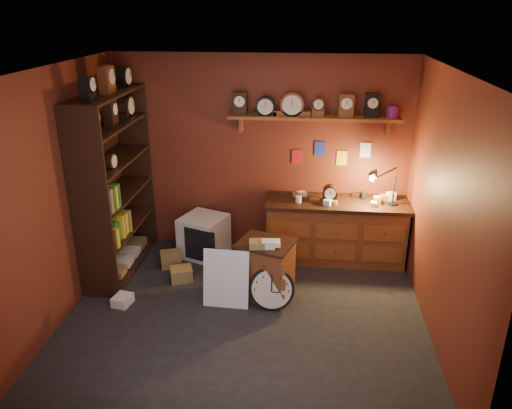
% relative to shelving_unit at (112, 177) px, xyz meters
% --- Properties ---
extents(floor, '(4.00, 4.00, 0.00)m').
position_rel_shelving_unit_xyz_m(floor, '(1.79, -0.98, -1.25)').
color(floor, black).
rests_on(floor, ground).
extents(room_shell, '(4.02, 3.62, 2.71)m').
position_rel_shelving_unit_xyz_m(room_shell, '(1.84, -0.87, 0.47)').
color(room_shell, maroon).
rests_on(room_shell, ground).
extents(shelving_unit, '(0.47, 1.60, 2.58)m').
position_rel_shelving_unit_xyz_m(shelving_unit, '(0.00, 0.00, 0.00)').
color(shelving_unit, black).
rests_on(shelving_unit, ground).
extents(workbench, '(1.88, 0.66, 1.36)m').
position_rel_shelving_unit_xyz_m(workbench, '(2.84, 0.49, -0.78)').
color(workbench, brown).
rests_on(workbench, ground).
extents(low_cabinet, '(0.75, 0.69, 0.79)m').
position_rel_shelving_unit_xyz_m(low_cabinet, '(1.98, -0.53, -0.87)').
color(low_cabinet, brown).
rests_on(low_cabinet, ground).
extents(big_round_clock, '(0.52, 0.17, 0.52)m').
position_rel_shelving_unit_xyz_m(big_round_clock, '(2.08, -0.80, -1.00)').
color(big_round_clock, black).
rests_on(big_round_clock, ground).
extents(white_panel, '(0.53, 0.17, 0.70)m').
position_rel_shelving_unit_xyz_m(white_panel, '(1.55, -0.79, -1.25)').
color(white_panel, silver).
rests_on(white_panel, ground).
extents(mini_fridge, '(0.71, 0.74, 0.57)m').
position_rel_shelving_unit_xyz_m(mini_fridge, '(1.05, 0.41, -0.97)').
color(mini_fridge, silver).
rests_on(mini_fridge, ground).
extents(floor_box_a, '(0.33, 0.31, 0.17)m').
position_rel_shelving_unit_xyz_m(floor_box_a, '(0.89, -0.29, -1.17)').
color(floor_box_a, olive).
rests_on(floor_box_a, ground).
extents(floor_box_b, '(0.23, 0.26, 0.11)m').
position_rel_shelving_unit_xyz_m(floor_box_b, '(0.34, -0.91, -1.20)').
color(floor_box_b, white).
rests_on(floor_box_b, ground).
extents(floor_box_c, '(0.33, 0.30, 0.20)m').
position_rel_shelving_unit_xyz_m(floor_box_c, '(0.66, 0.06, -1.15)').
color(floor_box_c, olive).
rests_on(floor_box_c, ground).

